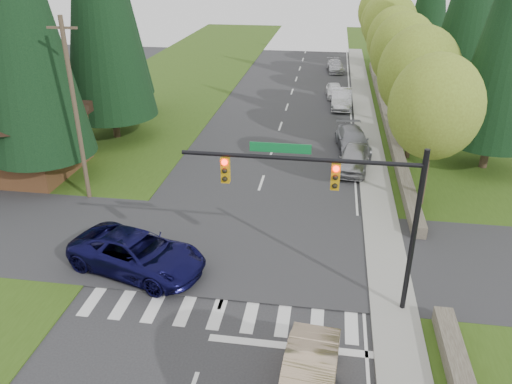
% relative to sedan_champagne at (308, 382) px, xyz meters
% --- Properties ---
extents(ground, '(120.00, 120.00, 0.00)m').
position_rel_sedan_champagne_xyz_m(ground, '(-3.74, 0.52, -0.78)').
color(ground, '#28282B').
rests_on(ground, ground).
extents(grass_east, '(14.00, 110.00, 0.06)m').
position_rel_sedan_champagne_xyz_m(grass_east, '(9.26, 20.52, -0.75)').
color(grass_east, '#2F4B14').
rests_on(grass_east, ground).
extents(grass_west, '(14.00, 110.00, 0.06)m').
position_rel_sedan_champagne_xyz_m(grass_west, '(-16.74, 20.52, -0.75)').
color(grass_west, '#2F4B14').
rests_on(grass_west, ground).
extents(cross_street, '(120.00, 8.00, 0.10)m').
position_rel_sedan_champagne_xyz_m(cross_street, '(-3.74, 8.52, -0.78)').
color(cross_street, '#28282B').
rests_on(cross_street, ground).
extents(sidewalk_east, '(1.80, 80.00, 0.13)m').
position_rel_sedan_champagne_xyz_m(sidewalk_east, '(3.16, 22.52, -0.71)').
color(sidewalk_east, gray).
rests_on(sidewalk_east, ground).
extents(curb_east, '(0.20, 80.00, 0.13)m').
position_rel_sedan_champagne_xyz_m(curb_east, '(2.31, 22.52, -0.71)').
color(curb_east, gray).
rests_on(curb_east, ground).
extents(stone_wall_north, '(0.70, 40.00, 0.70)m').
position_rel_sedan_champagne_xyz_m(stone_wall_north, '(4.86, 30.52, -0.43)').
color(stone_wall_north, '#4C4438').
rests_on(stone_wall_north, ground).
extents(traffic_signal, '(8.70, 0.37, 6.80)m').
position_rel_sedan_champagne_xyz_m(traffic_signal, '(0.63, 5.01, 4.20)').
color(traffic_signal, black).
rests_on(traffic_signal, ground).
extents(brown_building, '(8.40, 8.40, 5.40)m').
position_rel_sedan_champagne_xyz_m(brown_building, '(-18.74, 15.52, 2.36)').
color(brown_building, '#4C2D19').
rests_on(brown_building, ground).
extents(utility_pole, '(1.60, 0.24, 10.00)m').
position_rel_sedan_champagne_xyz_m(utility_pole, '(-13.24, 12.52, 4.36)').
color(utility_pole, '#473828').
rests_on(utility_pole, ground).
extents(decid_tree_0, '(4.80, 4.80, 8.37)m').
position_rel_sedan_champagne_xyz_m(decid_tree_0, '(5.46, 14.52, 4.82)').
color(decid_tree_0, '#38281C').
rests_on(decid_tree_0, ground).
extents(decid_tree_1, '(5.20, 5.20, 8.80)m').
position_rel_sedan_champagne_xyz_m(decid_tree_1, '(5.56, 21.52, 5.02)').
color(decid_tree_1, '#38281C').
rests_on(decid_tree_1, ground).
extents(decid_tree_2, '(5.00, 5.00, 8.82)m').
position_rel_sedan_champagne_xyz_m(decid_tree_2, '(5.36, 28.52, 5.15)').
color(decid_tree_2, '#38281C').
rests_on(decid_tree_2, ground).
extents(decid_tree_3, '(5.00, 5.00, 8.55)m').
position_rel_sedan_champagne_xyz_m(decid_tree_3, '(5.46, 35.52, 4.89)').
color(decid_tree_3, '#38281C').
rests_on(decid_tree_3, ground).
extents(decid_tree_4, '(5.40, 5.40, 9.18)m').
position_rel_sedan_champagne_xyz_m(decid_tree_4, '(5.56, 42.52, 5.28)').
color(decid_tree_4, '#38281C').
rests_on(decid_tree_4, ground).
extents(decid_tree_5, '(4.80, 4.80, 8.30)m').
position_rel_sedan_champagne_xyz_m(decid_tree_5, '(5.36, 49.52, 4.75)').
color(decid_tree_5, '#38281C').
rests_on(decid_tree_5, ground).
extents(decid_tree_6, '(5.20, 5.20, 8.86)m').
position_rel_sedan_champagne_xyz_m(decid_tree_6, '(5.46, 56.52, 5.08)').
color(decid_tree_6, '#38281C').
rests_on(decid_tree_6, ground).
extents(conifer_w_b, '(5.44, 5.44, 17.80)m').
position_rel_sedan_champagne_xyz_m(conifer_w_b, '(-19.74, 18.52, 9.01)').
color(conifer_w_b, '#38281C').
rests_on(conifer_w_b, ground).
extents(sedan_champagne, '(1.99, 4.84, 1.56)m').
position_rel_sedan_champagne_xyz_m(sedan_champagne, '(0.00, 0.00, 0.00)').
color(sedan_champagne, '#D2B18C').
rests_on(sedan_champagne, ground).
extents(suv_navy, '(6.74, 4.50, 1.72)m').
position_rel_sedan_champagne_xyz_m(suv_navy, '(-7.83, 6.08, 0.08)').
color(suv_navy, '#0C0B38').
rests_on(suv_navy, ground).
extents(parked_car_a, '(2.40, 4.74, 1.55)m').
position_rel_sedan_champagne_xyz_m(parked_car_a, '(1.86, 18.90, -0.01)').
color(parked_car_a, '#A1A2A6').
rests_on(parked_car_a, ground).
extents(parked_car_b, '(2.71, 5.35, 1.49)m').
position_rel_sedan_champagne_xyz_m(parked_car_b, '(1.86, 22.52, -0.03)').
color(parked_car_b, gray).
rests_on(parked_car_b, ground).
extents(parked_car_c, '(1.80, 5.02, 1.65)m').
position_rel_sedan_champagne_xyz_m(parked_car_c, '(1.09, 33.11, 0.04)').
color(parked_car_c, '#B8B8BD').
rests_on(parked_car_c, ground).
extents(parked_car_d, '(1.86, 3.94, 1.30)m').
position_rel_sedan_champagne_xyz_m(parked_car_d, '(0.46, 36.66, -0.13)').
color(parked_car_d, white).
rests_on(parked_car_d, ground).
extents(parked_car_e, '(2.33, 4.67, 1.30)m').
position_rel_sedan_champagne_xyz_m(parked_car_e, '(0.46, 47.91, -0.13)').
color(parked_car_e, '#ADADB2').
rests_on(parked_car_e, ground).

